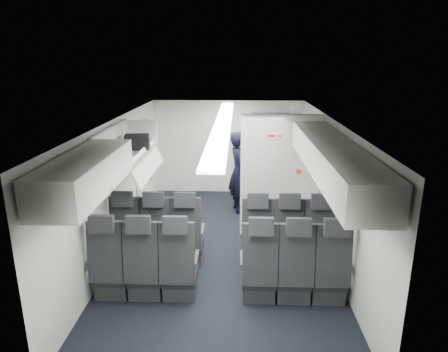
# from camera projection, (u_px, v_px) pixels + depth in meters

# --- Properties ---
(cabin_shell) EXTENTS (3.41, 6.01, 2.16)m
(cabin_shell) POSITION_uv_depth(u_px,v_px,m) (223.00, 185.00, 6.35)
(cabin_shell) COLOR black
(cabin_shell) RESTS_ON ground
(seat_row_front) EXTENTS (3.33, 0.56, 1.24)m
(seat_row_front) POSITION_uv_depth(u_px,v_px,m) (222.00, 241.00, 6.04)
(seat_row_front) COLOR black
(seat_row_front) RESTS_ON cabin_shell
(seat_row_mid) EXTENTS (3.33, 0.56, 1.24)m
(seat_row_mid) POSITION_uv_depth(u_px,v_px,m) (219.00, 271.00, 5.18)
(seat_row_mid) COLOR black
(seat_row_mid) RESTS_ON cabin_shell
(overhead_bin_left_rear) EXTENTS (0.53, 1.80, 0.40)m
(overhead_bin_left_rear) POSITION_uv_depth(u_px,v_px,m) (85.00, 175.00, 4.27)
(overhead_bin_left_rear) COLOR white
(overhead_bin_left_rear) RESTS_ON cabin_shell
(overhead_bin_left_front_open) EXTENTS (0.64, 1.70, 0.72)m
(overhead_bin_left_front_open) POSITION_uv_depth(u_px,v_px,m) (126.00, 150.00, 5.98)
(overhead_bin_left_front_open) COLOR #9E9E93
(overhead_bin_left_front_open) RESTS_ON cabin_shell
(overhead_bin_right_rear) EXTENTS (0.53, 1.80, 0.40)m
(overhead_bin_right_rear) POSITION_uv_depth(u_px,v_px,m) (349.00, 177.00, 4.17)
(overhead_bin_right_rear) COLOR white
(overhead_bin_right_rear) RESTS_ON cabin_shell
(overhead_bin_right_front) EXTENTS (0.53, 1.70, 0.40)m
(overhead_bin_right_front) POSITION_uv_depth(u_px,v_px,m) (318.00, 143.00, 5.85)
(overhead_bin_right_front) COLOR white
(overhead_bin_right_front) RESTS_ON cabin_shell
(bulkhead_partition) EXTENTS (1.40, 0.15, 2.13)m
(bulkhead_partition) POSITION_uv_depth(u_px,v_px,m) (280.00, 174.00, 7.09)
(bulkhead_partition) COLOR white
(bulkhead_partition) RESTS_ON cabin_shell
(galley_unit) EXTENTS (0.85, 0.52, 1.90)m
(galley_unit) POSITION_uv_depth(u_px,v_px,m) (270.00, 156.00, 8.97)
(galley_unit) COLOR #939399
(galley_unit) RESTS_ON cabin_shell
(boarding_door) EXTENTS (0.12, 1.27, 1.86)m
(boarding_door) POSITION_uv_depth(u_px,v_px,m) (144.00, 168.00, 7.94)
(boarding_door) COLOR silver
(boarding_door) RESTS_ON cabin_shell
(flight_attendant) EXTENTS (0.53, 0.69, 1.67)m
(flight_attendant) POSITION_uv_depth(u_px,v_px,m) (239.00, 172.00, 8.12)
(flight_attendant) COLOR black
(flight_attendant) RESTS_ON ground
(carry_on_bag) EXTENTS (0.41, 0.31, 0.22)m
(carry_on_bag) POSITION_uv_depth(u_px,v_px,m) (137.00, 142.00, 6.27)
(carry_on_bag) COLOR black
(carry_on_bag) RESTS_ON overhead_bin_left_front_open
(papers) EXTENTS (0.20, 0.08, 0.14)m
(papers) POSITION_uv_depth(u_px,v_px,m) (248.00, 161.00, 7.99)
(papers) COLOR white
(papers) RESTS_ON flight_attendant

